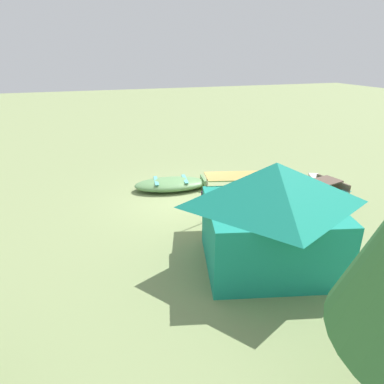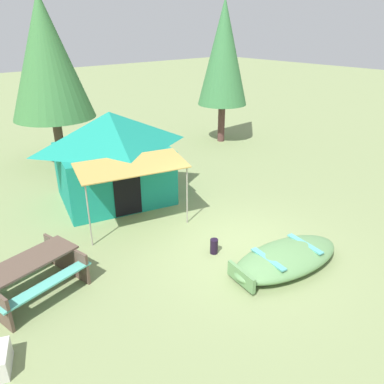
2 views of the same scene
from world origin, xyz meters
name	(u,v)px [view 2 (image 2 of 2)]	position (x,y,z in m)	size (l,w,h in m)	color
ground_plane	(236,248)	(0.00, 0.00, 0.00)	(80.00, 80.00, 0.00)	#81915C
beached_rowboat	(286,258)	(0.28, -1.22, 0.23)	(2.95, 1.65, 0.44)	#5E8D55
canvas_cabin_tent	(113,156)	(-0.72, 4.37, 1.39)	(3.88, 4.47, 2.68)	#178974
picnic_table	(30,272)	(-4.27, 1.57, 0.48)	(2.13, 1.80, 0.75)	brown
fuel_can	(214,246)	(-0.54, 0.21, 0.18)	(0.19, 0.19, 0.36)	black
pine_tree_back_left	(224,54)	(6.09, 6.66, 3.77)	(2.12, 2.12, 5.92)	brown
pine_tree_back_right	(47,58)	(-0.59, 8.71, 3.83)	(2.94, 2.94, 5.96)	brown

